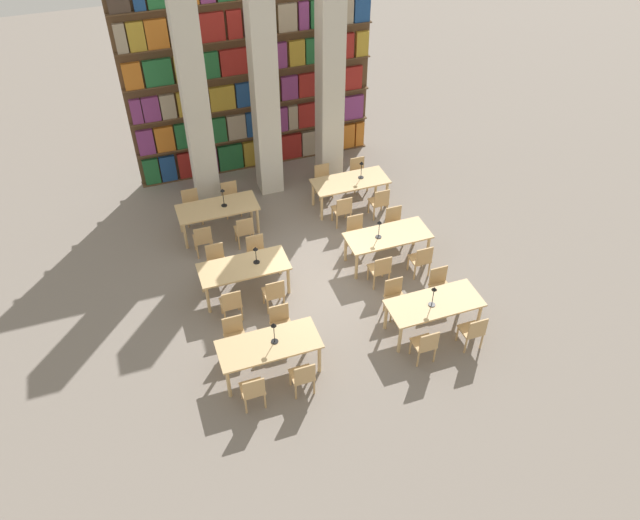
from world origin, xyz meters
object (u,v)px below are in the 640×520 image
Objects in this scene: chair_12 at (380,269)px; chair_14 at (421,259)px; pillar_left at (194,94)px; chair_17 at (192,205)px; chair_22 at (379,202)px; desk_lamp_3 at (379,226)px; desk_lamp_1 at (434,293)px; reading_table_2 at (244,269)px; chair_15 at (395,223)px; chair_5 at (395,296)px; chair_21 at (323,180)px; desk_lamp_4 at (223,194)px; chair_2 at (303,376)px; chair_3 at (281,324)px; chair_8 at (231,303)px; reading_table_5 at (350,184)px; chair_9 at (217,261)px; chair_16 at (203,239)px; chair_10 at (274,293)px; desk_lamp_2 at (256,252)px; reading_table_0 at (269,347)px; pillar_center at (264,83)px; chair_19 at (231,198)px; chair_6 at (473,331)px; chair_23 at (358,173)px; chair_7 at (440,285)px; desk_lamp_5 at (361,167)px; chair_4 at (425,344)px; reading_table_3 at (388,238)px; pillar_right at (330,73)px; chair_18 at (244,230)px; chair_0 at (253,390)px; chair_11 at (257,252)px; desk_lamp_0 at (274,329)px; reading_table_4 at (218,210)px; reading_table_1 at (434,306)px.

chair_12 and chair_14 have the same top height.
pillar_left reaches higher than chair_17.
desk_lamp_3 is at bearing -114.96° from chair_22.
desk_lamp_1 is 1.80m from chair_12.
reading_table_2 is 3.93m from chair_15.
chair_5 is (2.88, -5.44, -2.53)m from pillar_left.
desk_lamp_1 is 0.56× the size of chair_21.
chair_5 is 5.77m from chair_17.
chair_12 is 1.76× the size of desk_lamp_4.
chair_3 is at bearing 90.00° from chair_2.
chair_5 is 1.79× the size of desk_lamp_1.
reading_table_5 is at bearing 37.98° from chair_8.
chair_9 and chair_16 have the same top height.
chair_2 is (0.40, -6.78, -2.53)m from pillar_left.
desk_lamp_4 reaches higher than reading_table_5.
chair_16 is (-3.42, 3.25, 0.00)m from chair_5.
chair_10 and chair_22 have the same top height.
chair_15 is at bearing 9.92° from desk_lamp_2.
chair_8 is 1.00× the size of chair_17.
desk_lamp_2 is at bearing -85.10° from desk_lamp_4.
chair_22 is (3.97, 3.88, -0.22)m from reading_table_0.
chair_10 is 1.00× the size of chair_21.
pillar_center reaches higher than chair_12.
chair_8 is 3.80m from chair_19.
chair_6 is 1.00× the size of chair_23.
chair_5 is 3.98m from reading_table_5.
desk_lamp_5 reaches higher than chair_7.
chair_4 is 3.05m from reading_table_3.
pillar_right reaches higher than chair_4.
chair_18 is (0.40, 1.60, -0.22)m from reading_table_2.
chair_23 is at bearing 53.16° from chair_0.
desk_lamp_1 is 1.01× the size of desk_lamp_5.
chair_11 is 1.00× the size of chair_19.
chair_5 and chair_6 have the same top height.
desk_lamp_0 is at bearing 5.98° from reading_table_0.
chair_7 is 5.59m from reading_table_4.
reading_table_2 is at bearing 143.69° from desk_lamp_1.
chair_12 is at bearing -95.74° from pillar_right.
chair_23 is at bearing 83.42° from desk_lamp_1.
pillar_center reaches higher than reading_table_2.
chair_16 is at bearing -126.93° from reading_table_4.
desk_lamp_1 reaches higher than reading_table_1.
chair_9 is at bearing 0.00° from chair_11.
desk_lamp_3 reaches higher than chair_21.
chair_18 is (0.47, -0.70, -0.22)m from reading_table_4.
reading_table_3 is 5.00m from chair_17.
chair_0 is 1.80× the size of desk_lamp_5.
chair_10 and chair_16 have the same top height.
chair_7 is at bearing -54.14° from pillar_left.
reading_table_0 is at bearing 179.10° from reading_table_1.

